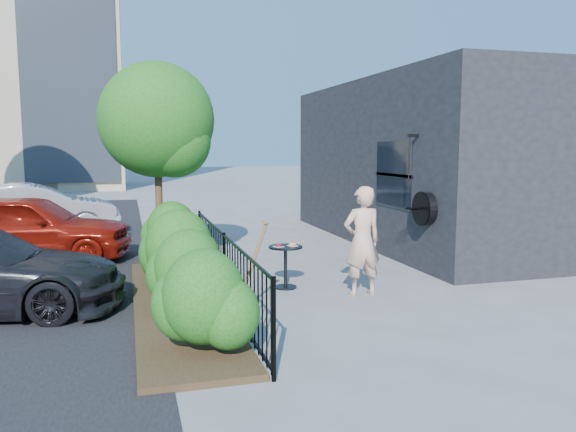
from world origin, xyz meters
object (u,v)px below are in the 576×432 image
object	(u,v)px
woman	(362,241)
shovel	(250,274)
car_silver	(35,210)
patio_tree	(161,127)
cafe_table	(286,259)
car_red	(28,227)

from	to	relation	value
woman	shovel	bearing A→B (deg)	13.74
shovel	car_silver	size ratio (longest dim) A/B	0.32
patio_tree	shovel	size ratio (longest dim) A/B	2.85
car_silver	woman	bearing A→B (deg)	-151.47
car_silver	patio_tree	bearing A→B (deg)	-157.73
cafe_table	car_silver	size ratio (longest dim) A/B	0.18
car_silver	car_red	bearing A→B (deg)	177.67
patio_tree	shovel	distance (m)	4.20
cafe_table	patio_tree	bearing A→B (deg)	131.99
shovel	car_red	size ratio (longest dim) A/B	0.33
woman	cafe_table	bearing A→B (deg)	-39.10
cafe_table	shovel	distance (m)	1.65
shovel	car_red	bearing A→B (deg)	126.11
car_red	car_silver	distance (m)	3.67
patio_tree	woman	bearing A→B (deg)	-44.10
cafe_table	shovel	world-z (taller)	shovel
cafe_table	woman	distance (m)	1.37
cafe_table	woman	size ratio (longest dim) A/B	0.43
woman	car_red	bearing A→B (deg)	-41.48
patio_tree	woman	size ratio (longest dim) A/B	2.23
cafe_table	car_red	bearing A→B (deg)	141.42
patio_tree	cafe_table	world-z (taller)	patio_tree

